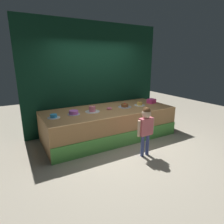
% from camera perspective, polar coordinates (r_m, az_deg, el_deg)
% --- Properties ---
extents(ground_plane, '(12.00, 12.00, 0.00)m').
position_cam_1_polar(ground_plane, '(4.54, 3.38, -10.32)').
color(ground_plane, '#ADA38E').
extents(stage_platform, '(3.32, 1.41, 0.75)m').
position_cam_1_polar(stage_platform, '(4.94, -0.90, -3.38)').
color(stage_platform, '#B27F4C').
rests_on(stage_platform, ground_plane).
extents(curtain_backdrop, '(4.00, 0.08, 2.96)m').
position_cam_1_polar(curtain_backdrop, '(5.41, -5.08, 10.21)').
color(curtain_backdrop, black).
rests_on(curtain_backdrop, ground_plane).
extents(child_figure, '(0.41, 0.19, 1.06)m').
position_cam_1_polar(child_figure, '(3.93, 10.21, -3.88)').
color(child_figure, '#3F4C8C').
rests_on(child_figure, ground_plane).
extents(pink_box, '(0.25, 0.22, 0.12)m').
position_cam_1_polar(pink_box, '(5.61, 11.82, 3.25)').
color(pink_box, '#F54092').
rests_on(pink_box, stage_platform).
extents(donut, '(0.14, 0.14, 0.04)m').
position_cam_1_polar(donut, '(4.82, -0.84, 1.07)').
color(donut, pink).
rests_on(donut, stage_platform).
extents(cake_far_left, '(0.27, 0.27, 0.08)m').
position_cam_1_polar(cake_far_left, '(4.29, -17.23, -1.29)').
color(cake_far_left, white).
rests_on(cake_far_left, stage_platform).
extents(cake_left, '(0.29, 0.29, 0.09)m').
position_cam_1_polar(cake_left, '(4.45, -11.50, -0.19)').
color(cake_left, silver).
rests_on(cake_left, stage_platform).
extents(cake_center, '(0.36, 0.36, 0.18)m').
position_cam_1_polar(cake_center, '(4.61, -5.96, 0.72)').
color(cake_center, white).
rests_on(cake_center, stage_platform).
extents(cake_right, '(0.36, 0.36, 0.12)m').
position_cam_1_polar(cake_right, '(5.05, 3.85, 1.88)').
color(cake_right, silver).
rests_on(cake_right, stage_platform).
extents(cake_far_right, '(0.30, 0.30, 0.12)m').
position_cam_1_polar(cake_far_right, '(5.29, 8.32, 2.38)').
color(cake_far_right, white).
rests_on(cake_far_right, stage_platform).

